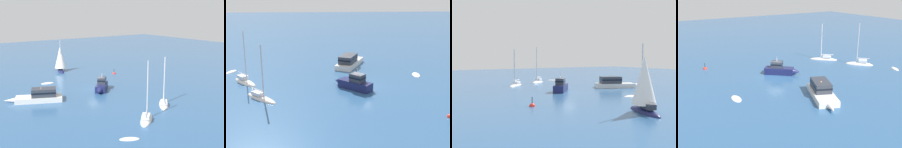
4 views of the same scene
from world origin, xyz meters
TOP-DOWN VIEW (x-y plane):
  - ground_plane at (0.00, 0.00)m, footprint 160.00×160.00m
  - launch at (0.52, -1.20)m, footprint 4.74×5.20m
  - tender at (-7.63, -19.30)m, footprint 2.34×1.80m
  - sailboat at (1.71, 17.15)m, footprint 3.09×5.57m
  - cabin_cruiser at (-10.31, -1.05)m, footprint 8.42×5.07m
  - yacht at (3.70, -12.81)m, footprint 4.51×4.76m
  - sailboat_1 at (-2.46, -16.09)m, footprint 4.53×4.30m
  - dinghy at (-5.06, 8.58)m, footprint 2.48×1.27m
  - channel_buoy at (9.87, 8.38)m, footprint 0.68×0.68m

SIDE VIEW (x-z plane):
  - ground_plane at x=0.00m, z-range 0.00..0.00m
  - tender at x=-7.63m, z-range -0.18..0.18m
  - dinghy at x=-5.06m, z-range -0.17..0.17m
  - channel_buoy at x=9.87m, z-range -0.69..0.71m
  - sailboat_1 at x=-2.46m, z-range -3.81..4.12m
  - yacht at x=3.70m, z-range -3.44..3.81m
  - cabin_cruiser at x=-10.31m, z-range -0.23..1.84m
  - launch at x=0.52m, z-range -0.64..2.25m
  - sailboat at x=1.71m, z-range -1.12..6.22m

